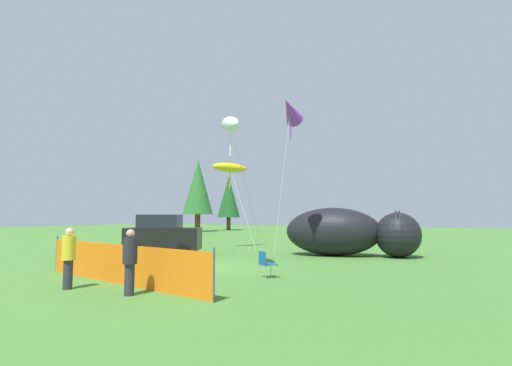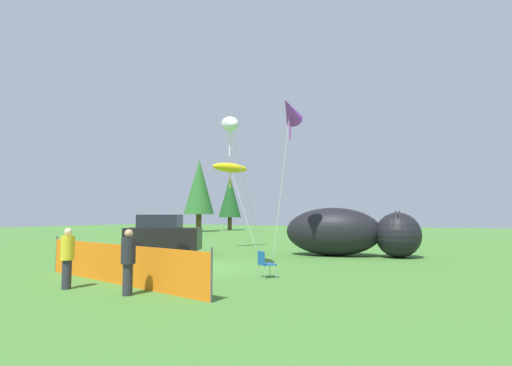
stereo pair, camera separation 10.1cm
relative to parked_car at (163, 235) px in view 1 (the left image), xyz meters
The scene contains 12 objects.
ground_plane 5.64m from the parked_car, 35.31° to the right, with size 120.00×120.00×0.00m, color #477F33.
parked_car is the anchor object (origin of this frame).
folding_chair 9.24m from the parked_car, 27.53° to the right, with size 0.68×0.68×0.88m.
inflatable_cat 9.61m from the parked_car, 24.58° to the left, with size 6.83×3.38×2.46m.
safety_fence 8.82m from the parked_car, 57.27° to the right, with size 8.06×1.64×1.30m.
spectator_in_blue_shirt 9.65m from the parked_car, 64.38° to the right, with size 0.37×0.37×1.71m.
spectator_in_green_shirt 10.65m from the parked_car, 53.29° to the right, with size 0.37×0.37×1.71m.
kite_yellow_hero 6.76m from the parked_car, 81.28° to the left, with size 3.02×2.57×5.50m.
kite_white_ghost 8.11m from the parked_car, 26.25° to the right, with size 1.92×3.25×6.23m.
kite_purple_delta 9.33m from the parked_car, ahead, with size 1.32×1.55×7.34m.
horizon_tree_east 30.53m from the parked_car, 122.89° to the left, with size 3.86×3.86×9.21m.
horizon_tree_west 34.89m from the parked_car, 116.23° to the left, with size 3.13×3.13×7.47m.
Camera 1 is at (9.67, -13.06, 2.07)m, focal length 28.00 mm.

